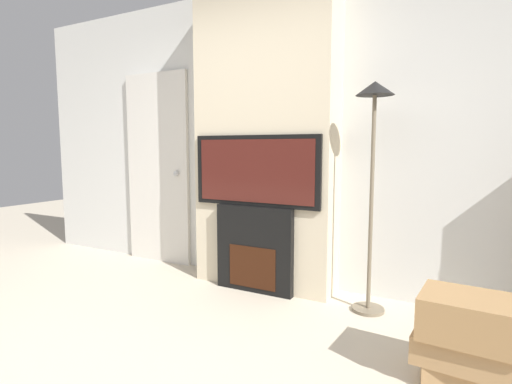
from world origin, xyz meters
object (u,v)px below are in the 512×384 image
object	(u,v)px
floor_lamp	(374,137)
box_stack	(467,336)
fireplace	(256,249)
television	(256,171)

from	to	relation	value
floor_lamp	box_stack	xyz separation A→B (m)	(0.66, -0.75, -1.05)
fireplace	floor_lamp	distance (m)	1.36
television	box_stack	world-z (taller)	television
box_stack	floor_lamp	bearing A→B (deg)	131.65
fireplace	television	xyz separation A→B (m)	(0.00, -0.00, 0.68)
fireplace	television	world-z (taller)	television
fireplace	box_stack	bearing A→B (deg)	-24.28
floor_lamp	box_stack	world-z (taller)	floor_lamp
fireplace	box_stack	xyz separation A→B (m)	(1.63, -0.74, -0.10)
box_stack	television	bearing A→B (deg)	155.78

